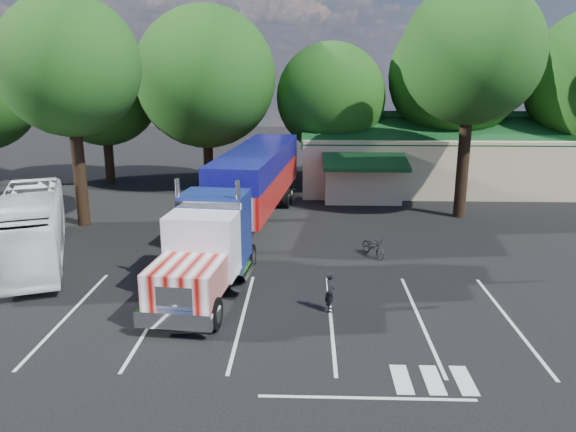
{
  "coord_description": "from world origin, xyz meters",
  "views": [
    {
      "loc": [
        2.3,
        -24.64,
        8.82
      ],
      "look_at": [
        1.42,
        0.81,
        2.0
      ],
      "focal_mm": 35.0,
      "sensor_mm": 36.0,
      "label": 1
    }
  ],
  "objects_px": {
    "bicycle": "(373,246)",
    "tour_bus": "(31,227)",
    "semi_truck": "(247,190)",
    "silver_sedan": "(346,187)",
    "woman": "(330,292)"
  },
  "relations": [
    {
      "from": "woman",
      "to": "bicycle",
      "type": "distance_m",
      "value": 6.75
    },
    {
      "from": "semi_truck",
      "to": "bicycle",
      "type": "bearing_deg",
      "value": -18.87
    },
    {
      "from": "tour_bus",
      "to": "silver_sedan",
      "type": "height_order",
      "value": "tour_bus"
    },
    {
      "from": "semi_truck",
      "to": "woman",
      "type": "height_order",
      "value": "semi_truck"
    },
    {
      "from": "bicycle",
      "to": "tour_bus",
      "type": "bearing_deg",
      "value": 157.02
    },
    {
      "from": "bicycle",
      "to": "tour_bus",
      "type": "relative_size",
      "value": 0.16
    },
    {
      "from": "semi_truck",
      "to": "tour_bus",
      "type": "distance_m",
      "value": 10.55
    },
    {
      "from": "woman",
      "to": "tour_bus",
      "type": "distance_m",
      "value": 14.83
    },
    {
      "from": "semi_truck",
      "to": "bicycle",
      "type": "height_order",
      "value": "semi_truck"
    },
    {
      "from": "semi_truck",
      "to": "woman",
      "type": "xyz_separation_m",
      "value": [
        4.01,
        -9.28,
        -1.81
      ]
    },
    {
      "from": "woman",
      "to": "bicycle",
      "type": "relative_size",
      "value": 0.84
    },
    {
      "from": "semi_truck",
      "to": "silver_sedan",
      "type": "height_order",
      "value": "semi_truck"
    },
    {
      "from": "semi_truck",
      "to": "bicycle",
      "type": "relative_size",
      "value": 11.92
    },
    {
      "from": "semi_truck",
      "to": "bicycle",
      "type": "xyz_separation_m",
      "value": [
        6.32,
        -2.95,
        -2.09
      ]
    },
    {
      "from": "woman",
      "to": "bicycle",
      "type": "bearing_deg",
      "value": -19.93
    }
  ]
}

